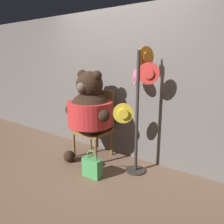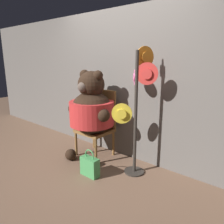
{
  "view_description": "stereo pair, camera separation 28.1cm",
  "coord_description": "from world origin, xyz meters",
  "views": [
    {
      "loc": [
        1.88,
        -2.3,
        1.57
      ],
      "look_at": [
        0.14,
        0.2,
        0.82
      ],
      "focal_mm": 35.0,
      "sensor_mm": 36.0,
      "label": 1
    },
    {
      "loc": [
        2.11,
        -2.13,
        1.57
      ],
      "look_at": [
        0.14,
        0.2,
        0.82
      ],
      "focal_mm": 35.0,
      "sensor_mm": 36.0,
      "label": 2
    }
  ],
  "objects": [
    {
      "name": "hat_display_rack",
      "position": [
        0.52,
        0.23,
        0.98
      ],
      "size": [
        0.54,
        0.41,
        1.72
      ],
      "color": "#332D28",
      "rests_on": "ground_plane"
    },
    {
      "name": "teddy_bear",
      "position": [
        -0.26,
        0.17,
        0.79
      ],
      "size": [
        0.84,
        0.74,
        1.4
      ],
      "color": "black",
      "rests_on": "ground_plane"
    },
    {
      "name": "wall_back",
      "position": [
        0.0,
        0.63,
        1.15
      ],
      "size": [
        8.0,
        0.1,
        2.3
      ],
      "color": "#66605B",
      "rests_on": "ground_plane"
    },
    {
      "name": "ground_plane",
      "position": [
        0.0,
        0.0,
        0.0
      ],
      "size": [
        14.0,
        14.0,
        0.0
      ],
      "primitive_type": "plane",
      "color": "brown"
    },
    {
      "name": "handbag_on_ground",
      "position": [
        0.12,
        -0.26,
        0.14
      ],
      "size": [
        0.27,
        0.12,
        0.38
      ],
      "color": "#479E56",
      "rests_on": "ground_plane"
    },
    {
      "name": "chair",
      "position": [
        -0.28,
        0.35,
        0.55
      ],
      "size": [
        0.51,
        0.47,
        1.07
      ],
      "color": "olive",
      "rests_on": "ground_plane"
    }
  ]
}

